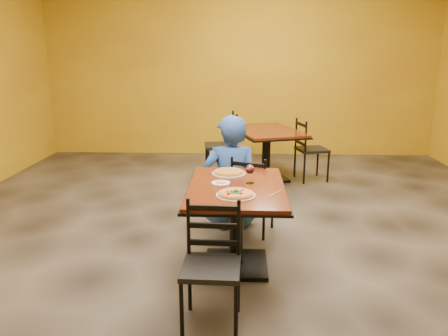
{
  "coord_description": "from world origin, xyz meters",
  "views": [
    {
      "loc": [
        0.04,
        -4.03,
        1.84
      ],
      "look_at": [
        -0.11,
        -0.3,
        0.85
      ],
      "focal_mm": 35.05,
      "sensor_mm": 36.0,
      "label": 1
    }
  ],
  "objects_px": {
    "diner": "(231,171)",
    "wine_glass": "(250,173)",
    "pizza_main": "(236,193)",
    "plate_far": "(229,173)",
    "pizza_far": "(229,172)",
    "chair_main_near": "(211,269)",
    "chair_main_far": "(253,194)",
    "table_main": "(236,207)",
    "plate_main": "(236,195)",
    "chair_second_right": "(312,150)",
    "table_second": "(266,143)",
    "side_plate": "(221,183)",
    "chair_second_left": "(221,146)"
  },
  "relations": [
    {
      "from": "table_main",
      "to": "pizza_main",
      "type": "bearing_deg",
      "value": -90.43
    },
    {
      "from": "table_main",
      "to": "chair_second_right",
      "type": "relative_size",
      "value": 1.36
    },
    {
      "from": "table_main",
      "to": "plate_main",
      "type": "xyz_separation_m",
      "value": [
        -0.0,
        -0.27,
        0.2
      ]
    },
    {
      "from": "chair_second_right",
      "to": "chair_main_far",
      "type": "bearing_deg",
      "value": 140.8
    },
    {
      "from": "chair_second_right",
      "to": "diner",
      "type": "relative_size",
      "value": 0.74
    },
    {
      "from": "chair_main_far",
      "to": "pizza_main",
      "type": "distance_m",
      "value": 1.13
    },
    {
      "from": "chair_main_far",
      "to": "plate_main",
      "type": "bearing_deg",
      "value": 99.62
    },
    {
      "from": "pizza_main",
      "to": "plate_far",
      "type": "distance_m",
      "value": 0.65
    },
    {
      "from": "diner",
      "to": "side_plate",
      "type": "bearing_deg",
      "value": 79.72
    },
    {
      "from": "plate_main",
      "to": "wine_glass",
      "type": "height_order",
      "value": "wine_glass"
    },
    {
      "from": "table_main",
      "to": "pizza_far",
      "type": "xyz_separation_m",
      "value": [
        -0.08,
        0.37,
        0.21
      ]
    },
    {
      "from": "chair_main_near",
      "to": "chair_second_left",
      "type": "bearing_deg",
      "value": 93.48
    },
    {
      "from": "chair_main_near",
      "to": "table_second",
      "type": "bearing_deg",
      "value": 83.07
    },
    {
      "from": "pizza_main",
      "to": "chair_second_left",
      "type": "bearing_deg",
      "value": 94.88
    },
    {
      "from": "chair_second_left",
      "to": "pizza_main",
      "type": "distance_m",
      "value": 3.1
    },
    {
      "from": "table_main",
      "to": "chair_main_far",
      "type": "height_order",
      "value": "chair_main_far"
    },
    {
      "from": "chair_second_right",
      "to": "diner",
      "type": "bearing_deg",
      "value": 132.81
    },
    {
      "from": "table_second",
      "to": "pizza_far",
      "type": "distance_m",
      "value": 2.49
    },
    {
      "from": "table_second",
      "to": "chair_second_left",
      "type": "xyz_separation_m",
      "value": [
        -0.67,
        0.0,
        -0.06
      ]
    },
    {
      "from": "chair_main_far",
      "to": "pizza_far",
      "type": "bearing_deg",
      "value": 78.97
    },
    {
      "from": "chair_main_far",
      "to": "chair_second_right",
      "type": "height_order",
      "value": "chair_second_right"
    },
    {
      "from": "diner",
      "to": "pizza_main",
      "type": "distance_m",
      "value": 1.28
    },
    {
      "from": "pizza_main",
      "to": "side_plate",
      "type": "bearing_deg",
      "value": 112.08
    },
    {
      "from": "chair_main_near",
      "to": "side_plate",
      "type": "xyz_separation_m",
      "value": [
        0.02,
        0.93,
        0.32
      ]
    },
    {
      "from": "diner",
      "to": "wine_glass",
      "type": "height_order",
      "value": "diner"
    },
    {
      "from": "chair_main_far",
      "to": "side_plate",
      "type": "distance_m",
      "value": 0.86
    },
    {
      "from": "pizza_far",
      "to": "chair_main_near",
      "type": "bearing_deg",
      "value": -93.71
    },
    {
      "from": "table_second",
      "to": "plate_main",
      "type": "bearing_deg",
      "value": -97.58
    },
    {
      "from": "diner",
      "to": "plate_main",
      "type": "distance_m",
      "value": 1.28
    },
    {
      "from": "plate_far",
      "to": "wine_glass",
      "type": "distance_m",
      "value": 0.36
    },
    {
      "from": "table_second",
      "to": "chair_second_right",
      "type": "relative_size",
      "value": 1.62
    },
    {
      "from": "side_plate",
      "to": "pizza_main",
      "type": "bearing_deg",
      "value": -67.92
    },
    {
      "from": "pizza_main",
      "to": "pizza_far",
      "type": "distance_m",
      "value": 0.65
    },
    {
      "from": "plate_main",
      "to": "plate_far",
      "type": "distance_m",
      "value": 0.65
    },
    {
      "from": "chair_second_left",
      "to": "pizza_main",
      "type": "xyz_separation_m",
      "value": [
        0.26,
        -3.08,
        0.27
      ]
    },
    {
      "from": "chair_main_near",
      "to": "table_main",
      "type": "bearing_deg",
      "value": 81.59
    },
    {
      "from": "table_second",
      "to": "chair_main_far",
      "type": "relative_size",
      "value": 1.76
    },
    {
      "from": "plate_main",
      "to": "side_plate",
      "type": "xyz_separation_m",
      "value": [
        -0.13,
        0.33,
        0.0
      ]
    },
    {
      "from": "table_second",
      "to": "chair_main_near",
      "type": "relative_size",
      "value": 1.7
    },
    {
      "from": "chair_main_near",
      "to": "chair_second_left",
      "type": "distance_m",
      "value": 3.68
    },
    {
      "from": "chair_main_far",
      "to": "plate_main",
      "type": "distance_m",
      "value": 1.13
    },
    {
      "from": "chair_main_near",
      "to": "pizza_far",
      "type": "xyz_separation_m",
      "value": [
        0.08,
        1.24,
        0.34
      ]
    },
    {
      "from": "table_main",
      "to": "table_second",
      "type": "distance_m",
      "value": 2.83
    },
    {
      "from": "wine_glass",
      "to": "chair_main_near",
      "type": "bearing_deg",
      "value": -106.03
    },
    {
      "from": "chair_main_far",
      "to": "pizza_far",
      "type": "distance_m",
      "value": 0.6
    },
    {
      "from": "plate_main",
      "to": "pizza_far",
      "type": "distance_m",
      "value": 0.65
    },
    {
      "from": "table_second",
      "to": "plate_main",
      "type": "relative_size",
      "value": 4.75
    },
    {
      "from": "chair_main_near",
      "to": "pizza_far",
      "type": "relative_size",
      "value": 3.09
    },
    {
      "from": "chair_main_far",
      "to": "pizza_main",
      "type": "xyz_separation_m",
      "value": [
        -0.16,
        -1.06,
        0.35
      ]
    },
    {
      "from": "plate_main",
      "to": "side_plate",
      "type": "height_order",
      "value": "same"
    }
  ]
}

